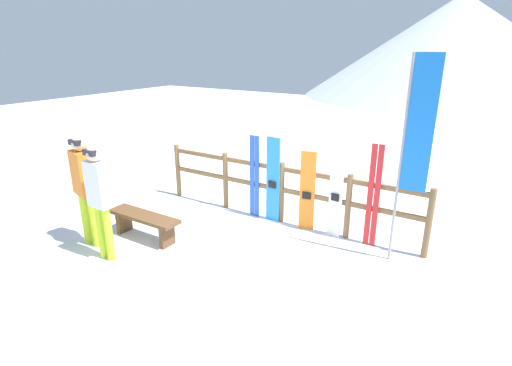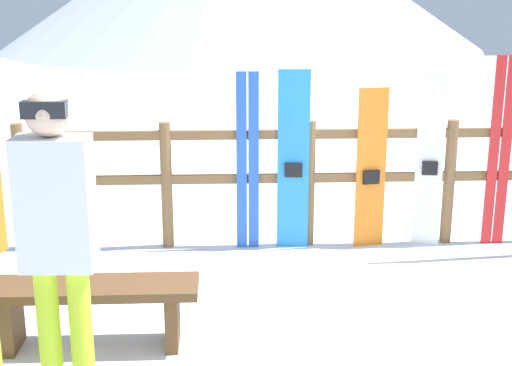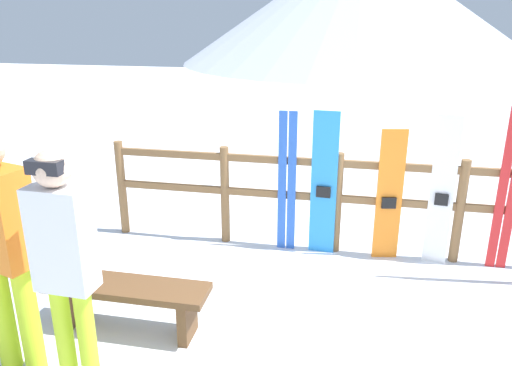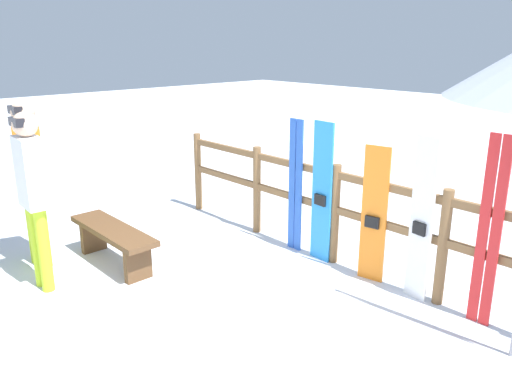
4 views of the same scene
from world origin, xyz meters
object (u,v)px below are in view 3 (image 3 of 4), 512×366
bench (127,296)px  ski_pair_red (508,191)px  snowboard_white (442,192)px  person_orange (2,240)px  snowboard_orange (389,196)px  snowboard_blue (324,185)px  person_white (65,259)px  ski_pair_blue (287,182)px

bench → ski_pair_red: size_ratio=0.80×
snowboard_white → ski_pair_red: ski_pair_red is taller
person_orange → ski_pair_red: bearing=31.7°
bench → snowboard_orange: bearing=39.8°
bench → snowboard_blue: (1.46, 1.79, 0.46)m
person_white → snowboard_orange: size_ratio=1.25×
snowboard_orange → ski_pair_red: bearing=0.2°
person_orange → snowboard_white: (3.24, 2.38, -0.26)m
bench → person_orange: (-0.58, -0.60, 0.73)m
ski_pair_blue → person_orange: bearing=-124.5°
bench → snowboard_blue: 2.35m
bench → ski_pair_blue: (1.06, 1.79, 0.46)m
person_orange → snowboard_blue: person_orange is taller
bench → ski_pair_red: ski_pair_red is taller
person_white → person_orange: (-0.59, 0.18, -0.01)m
person_white → ski_pair_blue: (1.05, 2.57, -0.29)m
bench → person_orange: size_ratio=0.75×
bench → snowboard_orange: (2.15, 1.79, 0.38)m
person_orange → ski_pair_blue: person_orange is taller
person_white → ski_pair_red: size_ratio=1.05×
ski_pair_blue → ski_pair_red: size_ratio=0.92×
bench → ski_pair_blue: size_ratio=0.87×
snowboard_orange → snowboard_white: size_ratio=0.89×
person_white → snowboard_white: person_white is taller
snowboard_orange → ski_pair_red: size_ratio=0.84×
person_white → snowboard_orange: bearing=50.2°
bench → ski_pair_blue: bearing=59.3°
person_orange → snowboard_blue: size_ratio=1.15×
person_orange → bench: bearing=46.0°
ski_pair_red → snowboard_white: bearing=-179.7°
bench → person_white: size_ratio=0.77×
person_white → snowboard_blue: person_white is taller
snowboard_blue → bench: bearing=-129.3°
snowboard_blue → snowboard_white: 1.20m
person_orange → snowboard_orange: person_orange is taller
person_white → snowboard_blue: size_ratio=1.13×
ski_pair_red → bench: bearing=-151.4°
bench → snowboard_blue: snowboard_blue is taller
person_orange → snowboard_white: person_orange is taller
snowboard_blue → snowboard_white: bearing=0.0°
person_orange → ski_pair_blue: size_ratio=1.16×
snowboard_white → ski_pair_red: 0.62m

